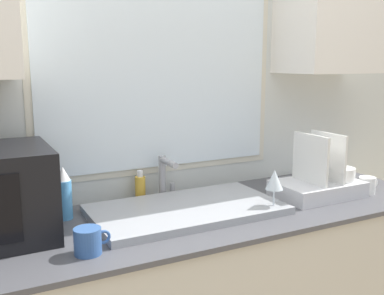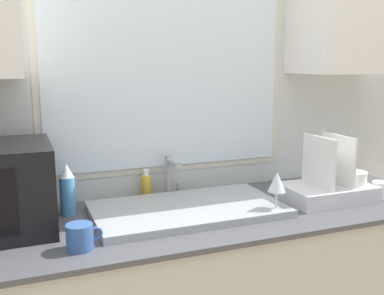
{
  "view_description": "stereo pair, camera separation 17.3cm",
  "coord_description": "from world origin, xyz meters",
  "px_view_note": "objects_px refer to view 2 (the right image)",
  "views": [
    {
      "loc": [
        -0.8,
        -1.22,
        1.5
      ],
      "look_at": [
        -0.02,
        0.29,
        1.18
      ],
      "focal_mm": 42.0,
      "sensor_mm": 36.0,
      "label": 1
    },
    {
      "loc": [
        -0.64,
        -1.29,
        1.5
      ],
      "look_at": [
        -0.02,
        0.29,
        1.18
      ],
      "focal_mm": 42.0,
      "sensor_mm": 36.0,
      "label": 2
    }
  ],
  "objects_px": {
    "dish_rack": "(329,187)",
    "spray_bottle": "(67,190)",
    "faucet": "(171,173)",
    "mug_near_sink": "(80,237)",
    "wine_glass": "(277,183)",
    "soap_bottle": "(146,185)"
  },
  "relations": [
    {
      "from": "faucet",
      "to": "dish_rack",
      "type": "xyz_separation_m",
      "value": [
        0.64,
        -0.29,
        -0.05
      ]
    },
    {
      "from": "dish_rack",
      "to": "spray_bottle",
      "type": "height_order",
      "value": "dish_rack"
    },
    {
      "from": "faucet",
      "to": "wine_glass",
      "type": "distance_m",
      "value": 0.49
    },
    {
      "from": "soap_bottle",
      "to": "wine_glass",
      "type": "relative_size",
      "value": 0.74
    },
    {
      "from": "spray_bottle",
      "to": "wine_glass",
      "type": "relative_size",
      "value": 1.18
    },
    {
      "from": "faucet",
      "to": "spray_bottle",
      "type": "bearing_deg",
      "value": -171.76
    },
    {
      "from": "spray_bottle",
      "to": "soap_bottle",
      "type": "height_order",
      "value": "spray_bottle"
    },
    {
      "from": "spray_bottle",
      "to": "soap_bottle",
      "type": "distance_m",
      "value": 0.37
    },
    {
      "from": "soap_bottle",
      "to": "mug_near_sink",
      "type": "height_order",
      "value": "soap_bottle"
    },
    {
      "from": "faucet",
      "to": "mug_near_sink",
      "type": "bearing_deg",
      "value": -136.85
    },
    {
      "from": "faucet",
      "to": "soap_bottle",
      "type": "xyz_separation_m",
      "value": [
        -0.1,
        0.04,
        -0.06
      ]
    },
    {
      "from": "soap_bottle",
      "to": "mug_near_sink",
      "type": "distance_m",
      "value": 0.59
    },
    {
      "from": "faucet",
      "to": "soap_bottle",
      "type": "bearing_deg",
      "value": 159.31
    },
    {
      "from": "faucet",
      "to": "dish_rack",
      "type": "distance_m",
      "value": 0.71
    },
    {
      "from": "spray_bottle",
      "to": "soap_bottle",
      "type": "bearing_deg",
      "value": 16.64
    },
    {
      "from": "spray_bottle",
      "to": "soap_bottle",
      "type": "relative_size",
      "value": 1.6
    },
    {
      "from": "faucet",
      "to": "mug_near_sink",
      "type": "distance_m",
      "value": 0.64
    },
    {
      "from": "faucet",
      "to": "spray_bottle",
      "type": "xyz_separation_m",
      "value": [
        -0.46,
        -0.07,
        -0.01
      ]
    },
    {
      "from": "mug_near_sink",
      "to": "dish_rack",
      "type": "bearing_deg",
      "value": 7.19
    },
    {
      "from": "mug_near_sink",
      "to": "wine_glass",
      "type": "relative_size",
      "value": 0.67
    },
    {
      "from": "faucet",
      "to": "dish_rack",
      "type": "relative_size",
      "value": 0.5
    },
    {
      "from": "dish_rack",
      "to": "soap_bottle",
      "type": "relative_size",
      "value": 2.95
    }
  ]
}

